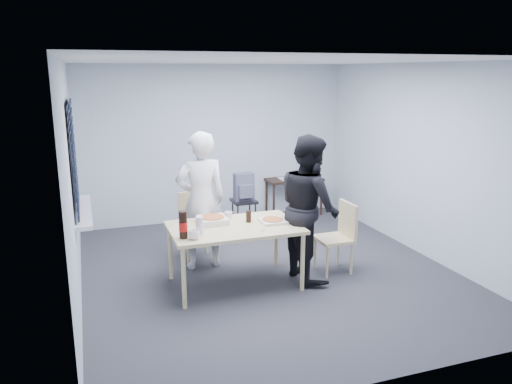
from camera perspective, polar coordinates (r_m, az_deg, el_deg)
name	(u,v)px	position (r m, az deg, el deg)	size (l,w,h in m)	color
room	(76,165)	(6.06, -19.90, 2.92)	(5.00, 5.00, 5.00)	#323237
dining_table	(234,231)	(5.84, -2.49, -4.45)	(1.50, 0.95, 0.73)	beige
chair_far	(195,220)	(6.84, -6.94, -3.20)	(0.42, 0.42, 0.89)	beige
chair_right	(340,232)	(6.38, 9.58, -4.55)	(0.42, 0.42, 0.89)	beige
person_white	(201,201)	(6.36, -6.29, -1.00)	(0.65, 0.42, 1.77)	silver
person_black	(309,207)	(6.05, 6.07, -1.76)	(0.86, 0.47, 1.77)	black
side_table	(294,183)	(8.79, 4.38, 1.06)	(0.98, 0.44, 0.65)	black
stool	(244,207)	(7.89, -1.39, -1.69)	(0.37, 0.37, 0.51)	black
backpack	(244,187)	(7.80, -1.38, 0.55)	(0.31, 0.22, 0.43)	slate
pizza_box_a	(213,220)	(5.93, -4.98, -3.19)	(0.33, 0.33, 0.08)	silver
pizza_box_b	(273,221)	(5.95, 1.93, -3.29)	(0.29, 0.29, 0.04)	silver
mug_a	(194,235)	(5.40, -7.10, -4.87)	(0.12, 0.12, 0.10)	white
mug_b	(229,215)	(6.07, -3.16, -2.70)	(0.10, 0.10, 0.09)	white
cola_glass	(249,216)	(5.94, -0.86, -2.80)	(0.06, 0.06, 0.14)	black
soda_bottle	(183,225)	(5.41, -8.32, -3.78)	(0.09, 0.09, 0.30)	black
plastic_cups	(200,226)	(5.53, -6.47, -3.84)	(0.08, 0.08, 0.20)	silver
rubber_band	(263,231)	(5.65, 0.79, -4.43)	(0.06, 0.06, 0.00)	red
papers	(287,179)	(8.70, 3.52, 1.50)	(0.23, 0.32, 0.01)	white
black_box	(306,176)	(8.85, 5.71, 1.82)	(0.12, 0.09, 0.05)	black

